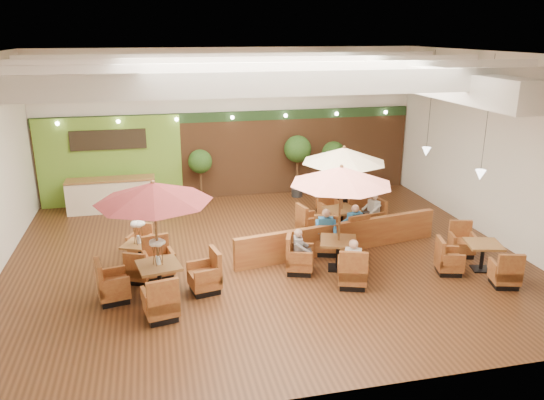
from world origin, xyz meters
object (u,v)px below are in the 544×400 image
object	(u,v)px
diner_2	(300,246)
booth_divider	(340,238)
diner_0	(353,258)
table_4	(472,258)
diner_1	(326,228)
table_2	(343,175)
table_3	(140,250)
topiary_0	(200,164)
service_counter	(112,195)
diner_4	(372,208)
table_1	(338,196)
table_0	(155,220)
table_5	(341,199)
topiary_1	(298,151)
diner_3	(354,221)
topiary_2	(333,155)

from	to	relation	value
diner_2	booth_divider	bearing A→B (deg)	136.25
diner_0	booth_divider	bearing A→B (deg)	104.16
table_4	diner_1	bearing A→B (deg)	165.10
table_2	booth_divider	bearing A→B (deg)	-123.09
table_3	topiary_0	distance (m)	5.74
service_counter	diner_4	size ratio (longest dim) A/B	3.91
table_1	diner_4	bearing A→B (deg)	68.49
table_0	diner_1	bearing A→B (deg)	7.43
table_4	table_5	world-z (taller)	table_4
table_3	diner_2	xyz separation A→B (m)	(4.07, -1.26, 0.25)
topiary_1	diner_2	world-z (taller)	topiary_1
diner_2	diner_3	distance (m)	2.48
table_5	topiary_0	distance (m)	5.21
diner_4	diner_2	bearing A→B (deg)	115.53
topiary_2	diner_1	world-z (taller)	topiary_2
topiary_1	diner_1	world-z (taller)	topiary_1
table_2	diner_4	xyz separation A→B (m)	(1.02, 0.00, -1.14)
diner_4	topiary_1	bearing A→B (deg)	5.02
diner_0	topiary_1	bearing A→B (deg)	110.61
booth_divider	diner_1	bearing A→B (deg)	170.30
table_2	diner_0	world-z (taller)	table_2
service_counter	diner_0	bearing A→B (deg)	-50.22
table_3	diner_4	distance (m)	7.22
table_3	diner_4	bearing A→B (deg)	34.49
table_5	diner_3	world-z (taller)	diner_3
booth_divider	diner_2	world-z (taller)	diner_2
table_4	diner_0	bearing A→B (deg)	-162.63
diner_0	diner_2	world-z (taller)	diner_0
service_counter	diner_3	size ratio (longest dim) A/B	3.66
table_5	topiary_2	size ratio (longest dim) A/B	1.23
table_3	diner_0	distance (m)	5.62
booth_divider	table_5	distance (m)	3.99
table_2	topiary_0	xyz separation A→B (m)	(-3.95, 4.03, -0.39)
table_5	diner_4	bearing A→B (deg)	-69.93
table_3	topiary_0	world-z (taller)	topiary_0
topiary_2	diner_2	size ratio (longest dim) A/B	2.73
table_2	diner_3	size ratio (longest dim) A/B	3.45
table_0	table_3	world-z (taller)	table_0
diner_1	diner_3	distance (m)	1.05
booth_divider	table_2	distance (m)	2.09
table_3	topiary_2	distance (m)	8.96
table_2	table_4	world-z (taller)	table_2
table_1	table_3	distance (m)	5.42
table_3	topiary_2	size ratio (longest dim) A/B	1.21
table_4	service_counter	bearing A→B (deg)	157.79
table_5	topiary_1	xyz separation A→B (m)	(-1.16, 1.69, 1.42)
service_counter	topiary_2	world-z (taller)	topiary_2
service_counter	table_2	distance (m)	8.16
table_3	topiary_1	xyz separation A→B (m)	(5.78, 5.23, 1.27)
table_1	diner_2	distance (m)	1.63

